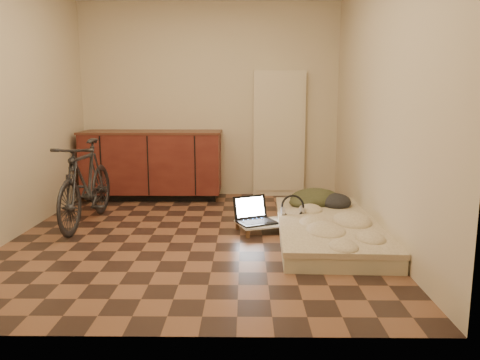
{
  "coord_description": "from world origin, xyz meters",
  "views": [
    {
      "loc": [
        0.49,
        -4.47,
        1.35
      ],
      "look_at": [
        0.44,
        0.04,
        0.55
      ],
      "focal_mm": 35.0,
      "sensor_mm": 36.0,
      "label": 1
    }
  ],
  "objects_px": {
    "bicycle": "(86,179)",
    "laptop": "(255,217)",
    "lap_desk": "(267,223)",
    "futon": "(328,228)"
  },
  "relations": [
    {
      "from": "bicycle",
      "to": "laptop",
      "type": "distance_m",
      "value": 1.83
    },
    {
      "from": "bicycle",
      "to": "lap_desk",
      "type": "height_order",
      "value": "bicycle"
    },
    {
      "from": "bicycle",
      "to": "lap_desk",
      "type": "distance_m",
      "value": 1.96
    },
    {
      "from": "lap_desk",
      "to": "laptop",
      "type": "distance_m",
      "value": 0.14
    },
    {
      "from": "lap_desk",
      "to": "futon",
      "type": "bearing_deg",
      "value": -37.27
    },
    {
      "from": "lap_desk",
      "to": "laptop",
      "type": "bearing_deg",
      "value": 159.71
    },
    {
      "from": "futon",
      "to": "laptop",
      "type": "height_order",
      "value": "laptop"
    },
    {
      "from": "futon",
      "to": "lap_desk",
      "type": "height_order",
      "value": "futon"
    },
    {
      "from": "bicycle",
      "to": "lap_desk",
      "type": "bearing_deg",
      "value": -5.39
    },
    {
      "from": "bicycle",
      "to": "lap_desk",
      "type": "xyz_separation_m",
      "value": [
        1.91,
        -0.23,
        -0.41
      ]
    }
  ]
}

